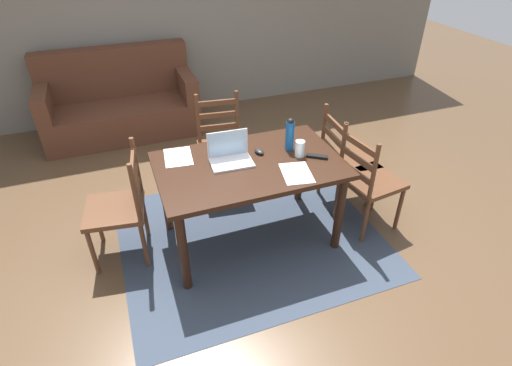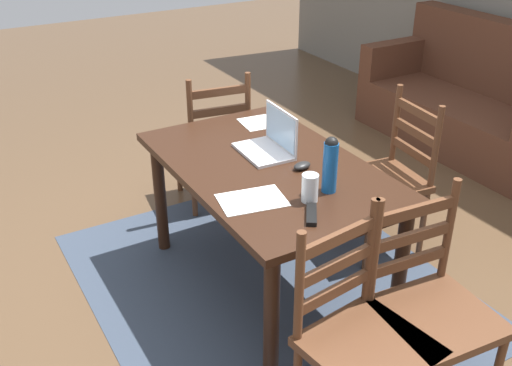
# 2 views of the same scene
# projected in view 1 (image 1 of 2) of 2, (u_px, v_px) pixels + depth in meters

# --- Properties ---
(ground_plane) EXTENTS (14.00, 14.00, 0.00)m
(ground_plane) POSITION_uv_depth(u_px,v_px,m) (250.00, 236.00, 3.54)
(ground_plane) COLOR brown
(area_rug) EXTENTS (2.16, 1.85, 0.01)m
(area_rug) POSITION_uv_depth(u_px,v_px,m) (250.00, 236.00, 3.54)
(area_rug) COLOR #333D4C
(area_rug) RESTS_ON ground
(wall_back) EXTENTS (8.00, 0.12, 2.70)m
(wall_back) POSITION_uv_depth(u_px,v_px,m) (170.00, 6.00, 5.04)
(wall_back) COLOR slate
(wall_back) RESTS_ON ground
(dining_table) EXTENTS (1.42, 0.89, 0.75)m
(dining_table) POSITION_uv_depth(u_px,v_px,m) (249.00, 174.00, 3.17)
(dining_table) COLOR black
(dining_table) RESTS_ON ground
(chair_far_head) EXTENTS (0.49, 0.49, 0.95)m
(chair_far_head) POSITION_uv_depth(u_px,v_px,m) (222.00, 147.00, 3.91)
(chair_far_head) COLOR #56331E
(chair_far_head) RESTS_ON ground
(chair_right_near) EXTENTS (0.49, 0.49, 0.95)m
(chair_right_near) POSITION_uv_depth(u_px,v_px,m) (368.00, 181.00, 3.42)
(chair_right_near) COLOR #56331E
(chair_right_near) RESTS_ON ground
(chair_right_far) EXTENTS (0.47, 0.47, 0.95)m
(chair_right_far) POSITION_uv_depth(u_px,v_px,m) (346.00, 160.00, 3.71)
(chair_right_far) COLOR #56331E
(chair_right_far) RESTS_ON ground
(chair_left_far) EXTENTS (0.50, 0.50, 0.95)m
(chair_left_far) POSITION_uv_depth(u_px,v_px,m) (120.00, 208.00, 3.12)
(chair_left_far) COLOR #56331E
(chair_left_far) RESTS_ON ground
(couch) EXTENTS (1.80, 0.80, 1.00)m
(couch) POSITION_uv_depth(u_px,v_px,m) (120.00, 105.00, 5.00)
(couch) COLOR #512D1E
(couch) RESTS_ON ground
(laptop) EXTENTS (0.33, 0.24, 0.23)m
(laptop) POSITION_uv_depth(u_px,v_px,m) (230.00, 154.00, 3.12)
(laptop) COLOR silver
(laptop) RESTS_ON dining_table
(water_bottle) EXTENTS (0.07, 0.07, 0.27)m
(water_bottle) POSITION_uv_depth(u_px,v_px,m) (290.00, 133.00, 3.22)
(water_bottle) COLOR #145199
(water_bottle) RESTS_ON dining_table
(drinking_glass) EXTENTS (0.08, 0.08, 0.13)m
(drinking_glass) POSITION_uv_depth(u_px,v_px,m) (300.00, 149.00, 3.17)
(drinking_glass) COLOR silver
(drinking_glass) RESTS_ON dining_table
(computer_mouse) EXTENTS (0.08, 0.11, 0.03)m
(computer_mouse) POSITION_uv_depth(u_px,v_px,m) (259.00, 151.00, 3.23)
(computer_mouse) COLOR black
(computer_mouse) RESTS_ON dining_table
(tv_remote) EXTENTS (0.16, 0.13, 0.02)m
(tv_remote) POSITION_uv_depth(u_px,v_px,m) (317.00, 156.00, 3.18)
(tv_remote) COLOR black
(tv_remote) RESTS_ON dining_table
(paper_stack_left) EXTENTS (0.24, 0.32, 0.00)m
(paper_stack_left) POSITION_uv_depth(u_px,v_px,m) (178.00, 157.00, 3.19)
(paper_stack_left) COLOR white
(paper_stack_left) RESTS_ON dining_table
(paper_stack_right) EXTENTS (0.26, 0.33, 0.00)m
(paper_stack_right) POSITION_uv_depth(u_px,v_px,m) (297.00, 173.00, 3.00)
(paper_stack_right) COLOR white
(paper_stack_right) RESTS_ON dining_table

